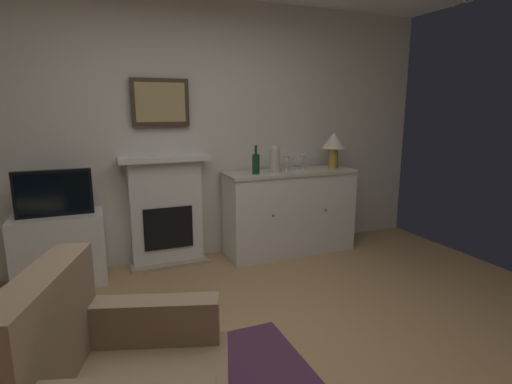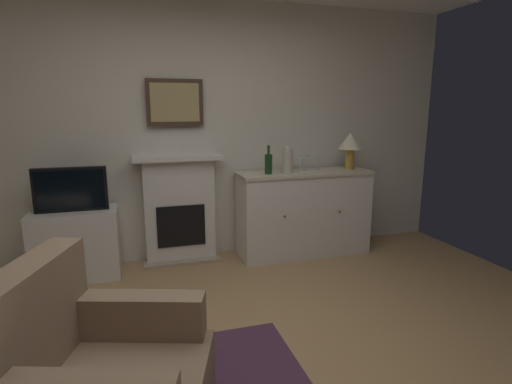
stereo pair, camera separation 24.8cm
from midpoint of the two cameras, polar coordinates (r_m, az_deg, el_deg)
The scene contains 13 objects.
wall_rear at distance 4.19m, azimuth -6.95°, elevation 8.35°, with size 5.67×0.06×2.62m, color silver.
fireplace_unit at distance 4.15m, azimuth -9.11°, elevation -2.37°, with size 0.87×0.30×1.10m.
framed_picture at distance 4.08m, azimuth -9.69°, elevation 12.41°, with size 0.55×0.04×0.45m.
sideboard_cabinet at distance 4.38m, azimuth 8.36°, elevation -2.92°, with size 1.43×0.49×0.90m.
table_lamp at distance 4.51m, azimuth 14.80°, elevation 6.65°, with size 0.26×0.26×0.40m.
wine_bottle at distance 4.06m, azimuth 3.54°, elevation 4.05°, with size 0.08×0.08×0.29m.
wine_glass_left at distance 4.20m, azimuth 8.01°, elevation 4.40°, with size 0.07×0.07×0.16m.
wine_glass_center at distance 4.30m, azimuth 8.96°, elevation 4.56°, with size 0.07×0.07×0.16m.
wine_glass_right at distance 4.35m, azimuth 10.31°, elevation 4.58°, with size 0.07×0.07×0.16m.
vase_decorative at distance 4.13m, azimuth 6.27°, elevation 4.59°, with size 0.11×0.11×0.28m.
tv_cabinet at distance 4.05m, azimuth -22.55°, elevation -6.87°, with size 0.75×0.42×0.64m.
tv_set at distance 3.90m, azimuth -23.18°, elevation 0.31°, with size 0.62×0.07×0.40m.
armchair at distance 2.02m, azimuth -18.08°, elevation -24.48°, with size 1.01×0.97×0.92m.
Camera 2 is at (-0.62, -1.99, 1.56)m, focal length 28.21 mm.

